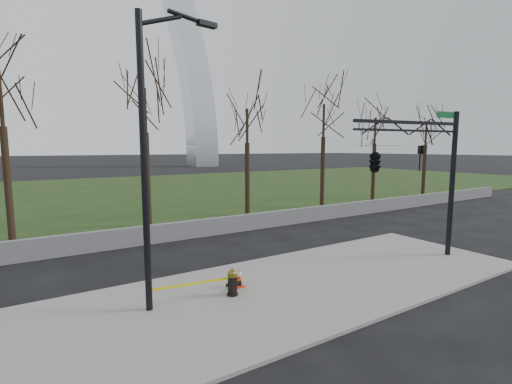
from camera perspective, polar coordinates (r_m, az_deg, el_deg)
ground at (r=12.16m, az=5.54°, el=-15.00°), size 500.00×500.00×0.00m
sidewalk at (r=12.14m, az=5.54°, el=-14.78°), size 18.00×6.00×0.10m
grass_strip at (r=39.77m, az=-21.91°, el=-0.06°), size 120.00×40.00×0.06m
guardrail at (r=18.72m, az=-9.67°, el=-5.77°), size 60.00×0.30×0.90m
gateway_arch at (r=88.70m, az=-28.73°, el=24.51°), size 66.00×6.00×65.00m
tree_row at (r=22.73m, az=-9.05°, el=6.53°), size 50.02×4.00×8.81m
fire_hydrant at (r=11.28m, az=-3.70°, el=-14.13°), size 0.52×0.35×0.84m
traffic_cone at (r=11.91m, az=-2.72°, el=-13.39°), size 0.33×0.33×0.60m
street_light at (r=10.04m, az=-16.19°, el=7.56°), size 2.39×0.48×8.21m
traffic_signal_mast at (r=14.41m, az=20.64°, el=4.95°), size 5.04×2.54×6.00m
caution_tape at (r=11.04m, az=-8.47°, el=-14.18°), size 2.91×0.46×0.43m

